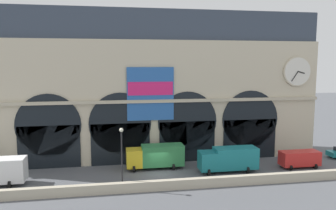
% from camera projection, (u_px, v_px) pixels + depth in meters
% --- Properties ---
extents(ground_plane, '(200.00, 200.00, 0.00)m').
position_uv_depth(ground_plane, '(160.00, 174.00, 41.45)').
color(ground_plane, '#54565B').
extents(quay_parapet_wall, '(90.00, 0.70, 1.10)m').
position_uv_depth(quay_parapet_wall, '(167.00, 185.00, 36.41)').
color(quay_parapet_wall, '#B2A891').
rests_on(quay_parapet_wall, ground).
extents(station_building, '(48.27, 6.40, 21.12)m').
position_uv_depth(station_building, '(152.00, 88.00, 47.98)').
color(station_building, beige).
rests_on(station_building, ground).
extents(box_truck_center, '(7.50, 2.91, 3.12)m').
position_uv_depth(box_truck_center, '(156.00, 156.00, 43.66)').
color(box_truck_center, gold).
rests_on(box_truck_center, ground).
extents(box_truck_mideast, '(7.50, 2.91, 3.12)m').
position_uv_depth(box_truck_mideast, '(229.00, 159.00, 42.35)').
color(box_truck_mideast, '#19727A').
rests_on(box_truck_mideast, ground).
extents(van_east, '(5.20, 2.48, 2.20)m').
position_uv_depth(van_east, '(300.00, 158.00, 44.13)').
color(van_east, red).
rests_on(van_east, ground).
extents(street_lamp_quayside, '(0.44, 0.44, 6.90)m').
position_uv_depth(street_lamp_quayside, '(122.00, 151.00, 35.89)').
color(street_lamp_quayside, black).
rests_on(street_lamp_quayside, ground).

